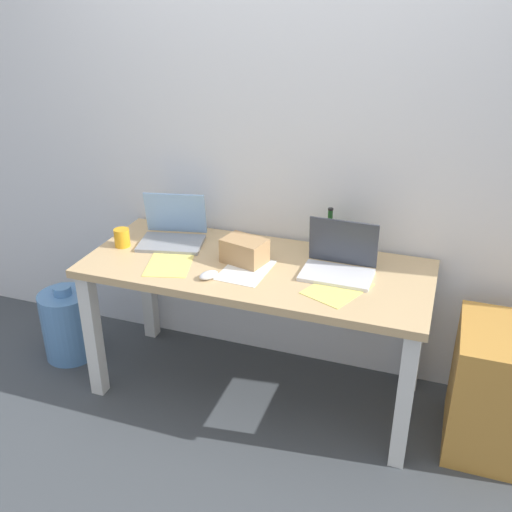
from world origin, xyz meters
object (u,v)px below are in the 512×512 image
object	(u,v)px
laptop_right	(339,263)
computer_mouse	(209,275)
beer_bottle	(329,236)
water_cooler_jug	(68,324)
laptop_left	(173,232)
coffee_mug	(122,238)
filing_cabinet	(497,390)
desk	(256,284)
cardboard_box	(244,251)

from	to	relation	value
laptop_right	computer_mouse	bearing A→B (deg)	-155.88
beer_bottle	water_cooler_jug	world-z (taller)	beer_bottle
laptop_left	coffee_mug	distance (m)	0.26
laptop_left	coffee_mug	bearing A→B (deg)	-148.50
beer_bottle	filing_cabinet	distance (m)	1.07
laptop_right	computer_mouse	world-z (taller)	laptop_right
desk	laptop_right	xyz separation A→B (m)	(0.40, 0.05, 0.16)
laptop_right	computer_mouse	distance (m)	0.62
water_cooler_jug	cardboard_box	bearing A→B (deg)	3.79
beer_bottle	laptop_right	bearing A→B (deg)	-65.70
laptop_left	water_cooler_jug	world-z (taller)	laptop_left
computer_mouse	cardboard_box	distance (m)	0.24
desk	water_cooler_jug	size ratio (longest dim) A/B	3.72
desk	cardboard_box	distance (m)	0.18
desk	beer_bottle	bearing A→B (deg)	42.35
laptop_right	water_cooler_jug	xyz separation A→B (m)	(-1.53, -0.10, -0.60)
laptop_right	water_cooler_jug	world-z (taller)	laptop_right
cardboard_box	beer_bottle	bearing A→B (deg)	35.07
laptop_left	filing_cabinet	world-z (taller)	laptop_left
laptop_left	laptop_right	size ratio (longest dim) A/B	1.12
desk	filing_cabinet	bearing A→B (deg)	-0.81
laptop_left	cardboard_box	distance (m)	0.45
computer_mouse	beer_bottle	bearing A→B (deg)	76.01
laptop_right	water_cooler_jug	distance (m)	1.65
cardboard_box	coffee_mug	distance (m)	0.67
desk	coffee_mug	bearing A→B (deg)	-178.71
computer_mouse	laptop_right	bearing A→B (deg)	54.48
beer_bottle	computer_mouse	size ratio (longest dim) A/B	2.36
laptop_right	beer_bottle	xyz separation A→B (m)	(-0.10, 0.22, 0.03)
coffee_mug	filing_cabinet	bearing A→B (deg)	-0.00
coffee_mug	filing_cabinet	size ratio (longest dim) A/B	0.15
laptop_right	desk	bearing A→B (deg)	-172.77
beer_bottle	coffee_mug	distance (m)	1.07
cardboard_box	water_cooler_jug	bearing A→B (deg)	-176.21
desk	cardboard_box	world-z (taller)	cardboard_box
cardboard_box	coffee_mug	size ratio (longest dim) A/B	2.18
filing_cabinet	coffee_mug	bearing A→B (deg)	180.00
beer_bottle	water_cooler_jug	bearing A→B (deg)	-167.18
computer_mouse	coffee_mug	world-z (taller)	coffee_mug
desk	beer_bottle	world-z (taller)	beer_bottle
desk	beer_bottle	size ratio (longest dim) A/B	7.18
laptop_right	coffee_mug	world-z (taller)	laptop_right
beer_bottle	coffee_mug	bearing A→B (deg)	-164.38
water_cooler_jug	coffee_mug	bearing A→B (deg)	5.38
cardboard_box	desk	bearing A→B (deg)	-14.10
water_cooler_jug	beer_bottle	bearing A→B (deg)	12.82
beer_bottle	cardboard_box	xyz separation A→B (m)	(-0.36, -0.26, -0.03)
filing_cabinet	water_cooler_jug	bearing A→B (deg)	-179.06
water_cooler_jug	filing_cabinet	distance (m)	2.32
coffee_mug	water_cooler_jug	bearing A→B (deg)	-174.62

